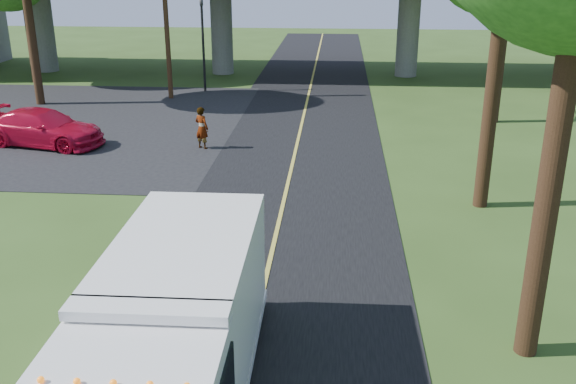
# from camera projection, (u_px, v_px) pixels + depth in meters

# --- Properties ---
(ground) EXTENTS (120.00, 120.00, 0.00)m
(ground) POSITION_uv_depth(u_px,v_px,m) (245.00, 368.00, 12.28)
(ground) COLOR #2F491A
(ground) RESTS_ON ground
(road) EXTENTS (7.00, 90.00, 0.02)m
(road) POSITION_uv_depth(u_px,v_px,m) (287.00, 189.00, 21.62)
(road) COLOR black
(road) RESTS_ON ground
(parking_lot) EXTENTS (16.00, 18.00, 0.01)m
(parking_lot) POSITION_uv_depth(u_px,v_px,m) (66.00, 124.00, 29.90)
(parking_lot) COLOR black
(parking_lot) RESTS_ON ground
(lane_line) EXTENTS (0.12, 90.00, 0.01)m
(lane_line) POSITION_uv_depth(u_px,v_px,m) (287.00, 188.00, 21.61)
(lane_line) COLOR gold
(lane_line) RESTS_ON road
(overpass) EXTENTS (54.00, 10.00, 7.30)m
(overpass) POSITION_uv_depth(u_px,v_px,m) (314.00, 3.00, 40.59)
(overpass) COLOR slate
(overpass) RESTS_ON ground
(traffic_signal) EXTENTS (0.18, 0.22, 5.20)m
(traffic_signal) POSITION_uv_depth(u_px,v_px,m) (203.00, 35.00, 35.89)
(traffic_signal) COLOR black
(traffic_signal) RESTS_ON ground
(utility_pole) EXTENTS (1.60, 0.26, 9.00)m
(utility_pole) POSITION_uv_depth(u_px,v_px,m) (166.00, 12.00, 33.65)
(utility_pole) COLOR #472D19
(utility_pole) RESTS_ON ground
(step_van) EXTENTS (2.51, 6.65, 2.78)m
(step_van) POSITION_uv_depth(u_px,v_px,m) (178.00, 324.00, 10.96)
(step_van) COLOR white
(step_van) RESTS_ON ground
(red_sedan) EXTENTS (5.42, 3.10, 1.48)m
(red_sedan) POSITION_uv_depth(u_px,v_px,m) (44.00, 128.00, 26.35)
(red_sedan) COLOR #B50B29
(red_sedan) RESTS_ON ground
(pedestrian) EXTENTS (0.75, 0.67, 1.73)m
(pedestrian) POSITION_uv_depth(u_px,v_px,m) (202.00, 128.00, 25.84)
(pedestrian) COLOR gray
(pedestrian) RESTS_ON ground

